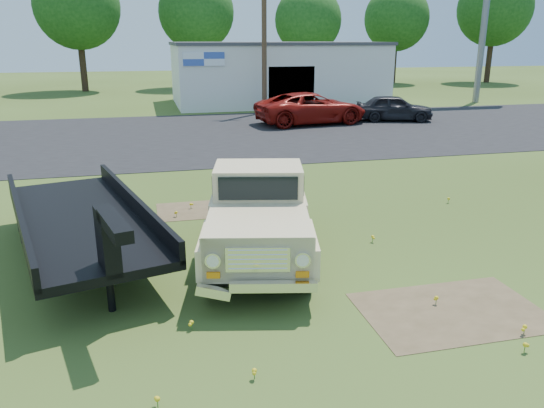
# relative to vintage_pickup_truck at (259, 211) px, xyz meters

# --- Properties ---
(ground) EXTENTS (140.00, 140.00, 0.00)m
(ground) POSITION_rel_vintage_pickup_truck_xyz_m (1.11, -0.11, -0.97)
(ground) COLOR #334516
(ground) RESTS_ON ground
(asphalt_lot) EXTENTS (90.00, 14.00, 0.02)m
(asphalt_lot) POSITION_rel_vintage_pickup_truck_xyz_m (1.11, 14.89, -0.97)
(asphalt_lot) COLOR black
(asphalt_lot) RESTS_ON ground
(dirt_patch_a) EXTENTS (3.00, 2.00, 0.01)m
(dirt_patch_a) POSITION_rel_vintage_pickup_truck_xyz_m (2.61, -3.11, -0.97)
(dirt_patch_a) COLOR brown
(dirt_patch_a) RESTS_ON ground
(dirt_patch_b) EXTENTS (2.20, 1.60, 0.01)m
(dirt_patch_b) POSITION_rel_vintage_pickup_truck_xyz_m (-0.89, 3.39, -0.97)
(dirt_patch_b) COLOR brown
(dirt_patch_b) RESTS_ON ground
(commercial_building) EXTENTS (14.20, 8.20, 4.15)m
(commercial_building) POSITION_rel_vintage_pickup_truck_xyz_m (7.11, 26.88, 1.13)
(commercial_building) COLOR white
(commercial_building) RESTS_ON ground
(utility_pole_mid) EXTENTS (1.60, 0.30, 9.00)m
(utility_pole_mid) POSITION_rel_vintage_pickup_truck_xyz_m (5.11, 21.89, 3.63)
(utility_pole_mid) COLOR #442D1F
(utility_pole_mid) RESTS_ON ground
(treeline_c) EXTENTS (7.04, 7.04, 10.47)m
(treeline_c) POSITION_rel_vintage_pickup_truck_xyz_m (-6.89, 39.39, 5.96)
(treeline_c) COLOR #322217
(treeline_c) RESTS_ON ground
(treeline_d) EXTENTS (6.72, 6.72, 10.00)m
(treeline_d) POSITION_rel_vintage_pickup_truck_xyz_m (3.11, 40.39, 5.65)
(treeline_d) COLOR #322217
(treeline_d) RESTS_ON ground
(treeline_e) EXTENTS (6.08, 6.08, 9.04)m
(treeline_e) POSITION_rel_vintage_pickup_truck_xyz_m (13.11, 38.89, 5.01)
(treeline_e) COLOR #322217
(treeline_e) RESTS_ON ground
(treeline_f) EXTENTS (6.40, 6.40, 9.52)m
(treeline_f) POSITION_rel_vintage_pickup_truck_xyz_m (23.11, 41.39, 5.33)
(treeline_f) COLOR #322217
(treeline_f) RESTS_ON ground
(treeline_g) EXTENTS (7.36, 7.36, 10.95)m
(treeline_g) POSITION_rel_vintage_pickup_truck_xyz_m (33.11, 39.89, 6.28)
(treeline_g) COLOR #322217
(treeline_g) RESTS_ON ground
(vintage_pickup_truck) EXTENTS (3.19, 5.68, 1.94)m
(vintage_pickup_truck) POSITION_rel_vintage_pickup_truck_xyz_m (0.00, 0.00, 0.00)
(vintage_pickup_truck) COLOR beige
(vintage_pickup_truck) RESTS_ON ground
(flatbed_trailer) EXTENTS (3.99, 7.27, 1.89)m
(flatbed_trailer) POSITION_rel_vintage_pickup_truck_xyz_m (-3.55, 0.79, -0.03)
(flatbed_trailer) COLOR black
(flatbed_trailer) RESTS_ON ground
(red_pickup) EXTENTS (6.23, 3.50, 1.64)m
(red_pickup) POSITION_rel_vintage_pickup_truck_xyz_m (6.54, 16.98, -0.15)
(red_pickup) COLOR maroon
(red_pickup) RESTS_ON ground
(dark_sedan) EXTENTS (4.48, 2.82, 1.42)m
(dark_sedan) POSITION_rel_vintage_pickup_truck_xyz_m (11.30, 16.92, -0.26)
(dark_sedan) COLOR black
(dark_sedan) RESTS_ON ground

